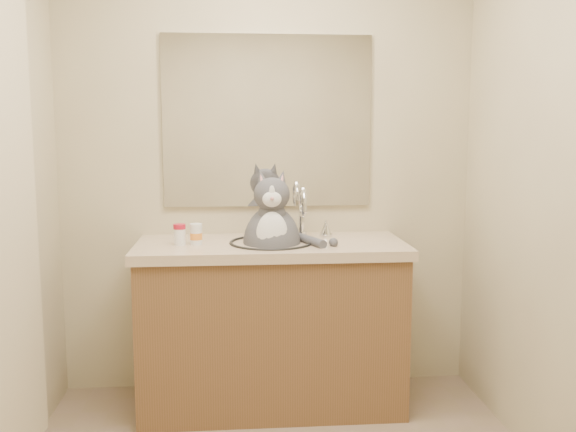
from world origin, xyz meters
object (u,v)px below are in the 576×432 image
object	(u,v)px
pill_bottle_orange	(196,235)
grey_canister	(195,237)
pill_bottle_redcap	(180,234)
cat	(272,238)

from	to	relation	value
pill_bottle_orange	grey_canister	distance (m)	0.03
pill_bottle_redcap	grey_canister	world-z (taller)	pill_bottle_redcap
cat	pill_bottle_redcap	bearing A→B (deg)	-176.18
pill_bottle_redcap	pill_bottle_orange	size ratio (longest dim) A/B	1.00
pill_bottle_redcap	grey_canister	xyz separation A→B (m)	(0.07, 0.02, -0.02)
cat	grey_canister	xyz separation A→B (m)	(-0.38, 0.02, 0.01)
grey_canister	pill_bottle_orange	bearing A→B (deg)	-66.74
pill_bottle_orange	pill_bottle_redcap	bearing A→B (deg)	-174.97
cat	pill_bottle_redcap	size ratio (longest dim) A/B	5.57
pill_bottle_orange	grey_canister	size ratio (longest dim) A/B	1.62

